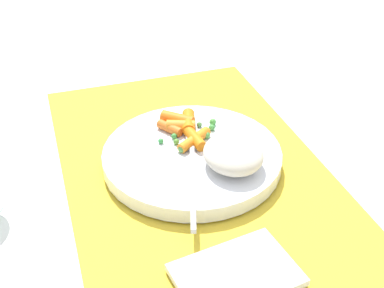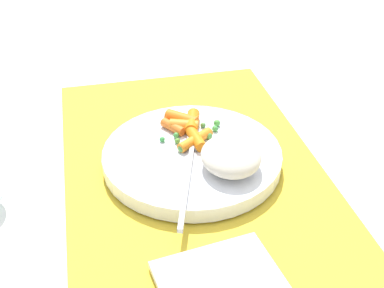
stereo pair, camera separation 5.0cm
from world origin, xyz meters
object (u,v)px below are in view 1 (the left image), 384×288
at_px(napkin, 236,275).
at_px(fork, 192,164).
at_px(plate, 192,156).
at_px(carrot_portion, 184,128).
at_px(rice_mound, 233,154).

bearing_deg(napkin, fork, -2.92).
bearing_deg(plate, fork, 162.47).
xyz_separation_m(carrot_portion, napkin, (-0.24, 0.02, -0.02)).
height_order(plate, rice_mound, rice_mound).
relative_size(fork, napkin, 1.59).
bearing_deg(plate, rice_mound, -141.11).
height_order(plate, carrot_portion, carrot_portion).
xyz_separation_m(carrot_portion, fork, (-0.08, 0.01, -0.00)).
relative_size(rice_mound, napkin, 0.68).
relative_size(carrot_portion, fork, 0.50).
relative_size(rice_mound, fork, 0.43).
bearing_deg(rice_mound, plate, 38.89).
bearing_deg(plate, carrot_portion, -4.39).
bearing_deg(rice_mound, carrot_portion, 20.82).
height_order(plate, fork, fork).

